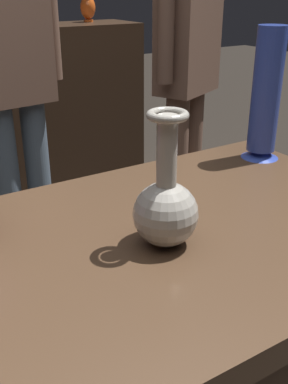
# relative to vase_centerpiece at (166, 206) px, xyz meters

# --- Properties ---
(vase_centerpiece) EXTENTS (0.11, 0.11, 0.24)m
(vase_centerpiece) POSITION_rel_vase_centerpiece_xyz_m (0.00, 0.00, 0.00)
(vase_centerpiece) COLOR gray
(vase_centerpiece) RESTS_ON display_plinth
(vase_tall_behind) EXTENTS (0.10, 0.10, 0.33)m
(vase_tall_behind) POSITION_rel_vase_centerpiece_xyz_m (0.46, 0.23, 0.08)
(vase_tall_behind) COLOR #2D429E
(vase_tall_behind) RESTS_ON display_plinth
(shelf_vase_far_right) EXTENTS (0.10, 0.10, 0.16)m
(shelf_vase_far_right) POSITION_rel_vase_centerpiece_xyz_m (0.97, 2.29, 0.20)
(shelf_vase_far_right) COLOR #E55B1E
(shelf_vase_far_right) RESTS_ON back_display_shelf
(shelf_vase_right) EXTENTS (0.10, 0.10, 0.27)m
(shelf_vase_right) POSITION_rel_vase_centerpiece_xyz_m (0.45, 2.22, 0.25)
(shelf_vase_right) COLOR #E55B1E
(shelf_vase_right) RESTS_ON back_display_shelf
(visitor_center_back) EXTENTS (0.47, 0.22, 1.54)m
(visitor_center_back) POSITION_rel_vase_centerpiece_xyz_m (0.16, 1.35, 0.03)
(visitor_center_back) COLOR slate
(visitor_center_back) RESTS_ON ground_plane
(visitor_near_right) EXTENTS (0.43, 0.30, 1.53)m
(visitor_near_right) POSITION_rel_vase_centerpiece_xyz_m (0.91, 1.15, 0.02)
(visitor_near_right) COLOR brown
(visitor_near_right) RESTS_ON ground_plane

